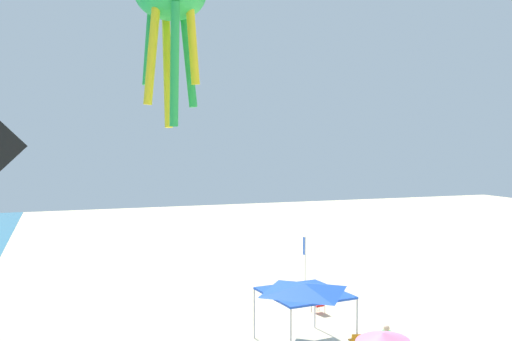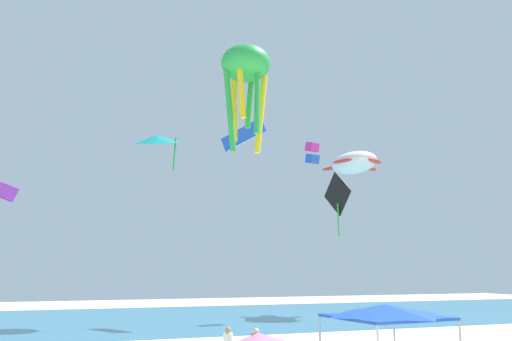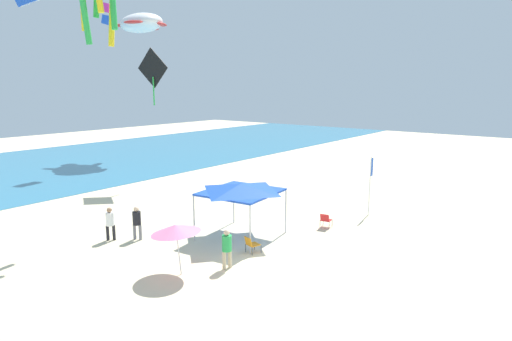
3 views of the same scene
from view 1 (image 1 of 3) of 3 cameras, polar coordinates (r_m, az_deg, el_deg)
canopy_tent at (r=25.45m, az=5.03°, el=-12.19°), size 3.87×3.76×2.81m
beach_umbrella at (r=21.71m, az=13.04°, el=-16.54°), size 2.06×2.06×2.25m
folding_chair_right_of_tent at (r=25.64m, az=10.37°, el=-16.98°), size 0.74×0.67×0.82m
folding_chair_facing_ocean at (r=30.58m, az=6.62°, el=-13.70°), size 0.70×0.62×0.82m
banner_flag at (r=33.84m, az=5.11°, el=-9.16°), size 0.36×0.06×3.58m
kite_octopus_green at (r=20.13m, az=-8.90°, el=16.92°), size 2.51×2.51×5.56m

